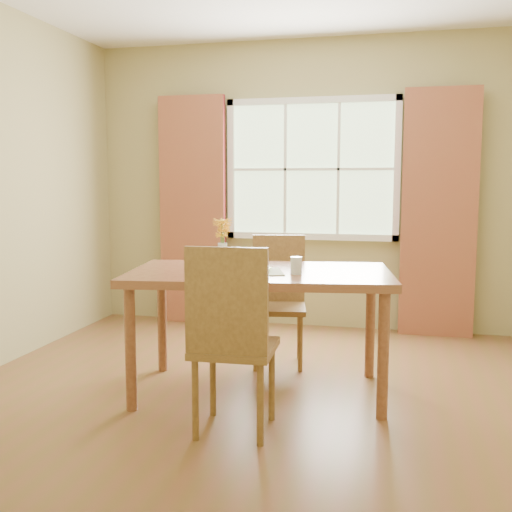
{
  "coord_description": "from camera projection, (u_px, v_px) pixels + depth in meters",
  "views": [
    {
      "loc": [
        0.79,
        -3.75,
        1.39
      ],
      "look_at": [
        -0.08,
        -0.07,
        0.92
      ],
      "focal_mm": 42.0,
      "sensor_mm": 36.0,
      "label": 1
    }
  ],
  "objects": [
    {
      "name": "room",
      "position": [
        271.0,
        187.0,
        3.81
      ],
      "size": [
        4.24,
        3.84,
        2.74
      ],
      "color": "brown",
      "rests_on": "ground"
    },
    {
      "name": "window",
      "position": [
        312.0,
        169.0,
        5.6
      ],
      "size": [
        1.62,
        0.06,
        1.32
      ],
      "color": "#BBDFA8",
      "rests_on": "room"
    },
    {
      "name": "curtain_left",
      "position": [
        193.0,
        211.0,
        5.82
      ],
      "size": [
        0.65,
        0.08,
        2.2
      ],
      "primitive_type": "cube",
      "color": "maroon",
      "rests_on": "room"
    },
    {
      "name": "curtain_right",
      "position": [
        439.0,
        214.0,
        5.3
      ],
      "size": [
        0.65,
        0.08,
        2.2
      ],
      "primitive_type": "cube",
      "color": "maroon",
      "rests_on": "room"
    },
    {
      "name": "dining_table",
      "position": [
        260.0,
        283.0,
        3.88
      ],
      "size": [
        1.79,
        1.16,
        0.81
      ],
      "rotation": [
        0.0,
        0.0,
        0.14
      ],
      "color": "brown",
      "rests_on": "room"
    },
    {
      "name": "chair_near",
      "position": [
        231.0,
        333.0,
        3.21
      ],
      "size": [
        0.45,
        0.45,
        1.05
      ],
      "rotation": [
        0.0,
        0.0,
        0.04
      ],
      "color": "brown",
      "rests_on": "room"
    },
    {
      "name": "chair_far",
      "position": [
        278.0,
        293.0,
        4.59
      ],
      "size": [
        0.47,
        0.47,
        0.98
      ],
      "rotation": [
        0.0,
        0.0,
        0.18
      ],
      "color": "brown",
      "rests_on": "room"
    },
    {
      "name": "placemat",
      "position": [
        246.0,
        272.0,
        3.79
      ],
      "size": [
        0.53,
        0.46,
        0.01
      ],
      "primitive_type": "cube",
      "rotation": [
        0.0,
        0.0,
        0.33
      ],
      "color": "beige",
      "rests_on": "dining_table"
    },
    {
      "name": "plate",
      "position": [
        250.0,
        271.0,
        3.76
      ],
      "size": [
        0.24,
        0.24,
        0.01
      ],
      "primitive_type": "cube",
      "rotation": [
        0.0,
        0.0,
        0.01
      ],
      "color": "#B0D836",
      "rests_on": "placemat"
    },
    {
      "name": "croissant_sandwich",
      "position": [
        249.0,
        261.0,
        3.74
      ],
      "size": [
        0.21,
        0.19,
        0.13
      ],
      "rotation": [
        0.0,
        0.0,
        0.51
      ],
      "color": "#EEB251",
      "rests_on": "plate"
    },
    {
      "name": "water_glass",
      "position": [
        296.0,
        266.0,
        3.72
      ],
      "size": [
        0.07,
        0.07,
        0.11
      ],
      "color": "silver",
      "rests_on": "dining_table"
    },
    {
      "name": "flower_vase",
      "position": [
        223.0,
        236.0,
        4.04
      ],
      "size": [
        0.13,
        0.13,
        0.33
      ],
      "color": "silver",
      "rests_on": "dining_table"
    }
  ]
}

